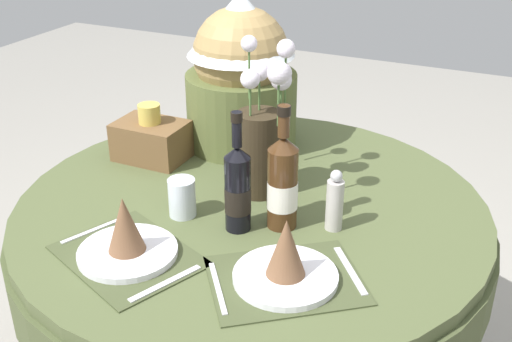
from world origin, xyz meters
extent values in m
cylinder|color=#4C5633|center=(0.00, 0.00, 0.74)|extent=(1.31, 1.31, 0.04)
cylinder|color=#464F2E|center=(0.00, 0.00, 0.65)|extent=(1.33, 1.33, 0.15)
cylinder|color=black|center=(0.00, 0.00, 0.38)|extent=(0.12, 0.12, 0.69)
cube|color=#41492B|center=(-0.15, -0.37, 0.77)|extent=(0.41, 0.37, 0.00)
cylinder|color=white|center=(-0.15, -0.37, 0.78)|extent=(0.24, 0.24, 0.02)
cone|color=brown|center=(-0.15, -0.37, 0.85)|extent=(0.09, 0.09, 0.14)
cube|color=silver|center=(-0.30, -0.31, 0.77)|extent=(0.08, 0.18, 0.00)
cube|color=silver|center=(-0.01, -0.43, 0.77)|extent=(0.09, 0.18, 0.00)
cube|color=#41492B|center=(0.23, -0.30, 0.77)|extent=(0.43, 0.41, 0.00)
cylinder|color=white|center=(0.23, -0.30, 0.78)|extent=(0.24, 0.24, 0.02)
cone|color=brown|center=(0.23, -0.30, 0.85)|extent=(0.09, 0.09, 0.14)
cube|color=silver|center=(0.10, -0.39, 0.77)|extent=(0.12, 0.16, 0.00)
cube|color=silver|center=(0.35, -0.21, 0.77)|extent=(0.13, 0.16, 0.00)
cylinder|color=#332819|center=(-0.01, 0.06, 0.89)|extent=(0.12, 0.12, 0.24)
sphere|color=silver|center=(0.04, 0.10, 1.09)|extent=(0.06, 0.06, 0.06)
cylinder|color=#4C7038|center=(0.04, 0.10, 1.04)|extent=(0.01, 0.01, 0.07)
sphere|color=silver|center=(-0.02, 0.03, 1.11)|extent=(0.05, 0.05, 0.05)
cylinder|color=#4C7038|center=(-0.02, 0.03, 1.05)|extent=(0.01, 0.01, 0.09)
sphere|color=silver|center=(0.08, 0.00, 1.15)|extent=(0.06, 0.06, 0.06)
cylinder|color=#4C7038|center=(0.08, 0.00, 1.07)|extent=(0.01, 0.01, 0.12)
sphere|color=silver|center=(0.04, 0.11, 1.11)|extent=(0.06, 0.06, 0.06)
cylinder|color=#4C7038|center=(0.04, 0.11, 1.05)|extent=(0.01, 0.01, 0.08)
sphere|color=silver|center=(0.03, 0.16, 1.16)|extent=(0.05, 0.05, 0.05)
cylinder|color=#4C7038|center=(0.03, 0.16, 1.08)|extent=(0.01, 0.01, 0.14)
sphere|color=silver|center=(-0.01, 0.08, 1.11)|extent=(0.05, 0.05, 0.05)
cylinder|color=#4C7038|center=(-0.01, 0.08, 1.05)|extent=(0.01, 0.01, 0.09)
sphere|color=silver|center=(-0.08, 0.15, 1.17)|extent=(0.05, 0.05, 0.05)
cylinder|color=#4C7038|center=(-0.08, 0.15, 1.08)|extent=(0.01, 0.01, 0.15)
cylinder|color=#422814|center=(0.13, -0.08, 0.87)|extent=(0.08, 0.08, 0.22)
cylinder|color=silver|center=(0.13, -0.08, 0.86)|extent=(0.08, 0.08, 0.07)
cone|color=#422814|center=(0.13, -0.08, 1.00)|extent=(0.08, 0.08, 0.04)
cylinder|color=#422814|center=(0.13, -0.08, 1.06)|extent=(0.03, 0.03, 0.08)
cylinder|color=black|center=(0.13, -0.08, 1.08)|extent=(0.03, 0.03, 0.02)
cylinder|color=black|center=(0.03, -0.14, 0.87)|extent=(0.07, 0.07, 0.20)
cylinder|color=black|center=(0.03, -0.14, 0.85)|extent=(0.07, 0.07, 0.07)
cone|color=black|center=(0.03, -0.14, 0.98)|extent=(0.07, 0.07, 0.03)
cylinder|color=black|center=(0.03, -0.14, 1.04)|extent=(0.03, 0.03, 0.09)
cylinder|color=black|center=(0.03, -0.14, 1.07)|extent=(0.03, 0.03, 0.02)
cylinder|color=silver|center=(-0.13, -0.14, 0.82)|extent=(0.07, 0.07, 0.10)
cylinder|color=#B7B2AD|center=(0.25, -0.04, 0.83)|extent=(0.04, 0.04, 0.14)
sphere|color=#B7B7BC|center=(0.25, -0.04, 0.92)|extent=(0.03, 0.03, 0.03)
cylinder|color=#566033|center=(-0.20, 0.35, 0.88)|extent=(0.36, 0.36, 0.24)
sphere|color=#9E7F4C|center=(-0.20, 0.35, 1.07)|extent=(0.30, 0.30, 0.30)
cone|color=silver|center=(-0.20, 0.35, 1.17)|extent=(0.34, 0.34, 0.20)
cube|color=brown|center=(-0.40, 0.12, 0.83)|extent=(0.22, 0.15, 0.12)
cylinder|color=gold|center=(-0.40, 0.12, 0.92)|extent=(0.07, 0.07, 0.06)
camera|label=1|loc=(0.66, -1.39, 1.63)|focal=44.56mm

